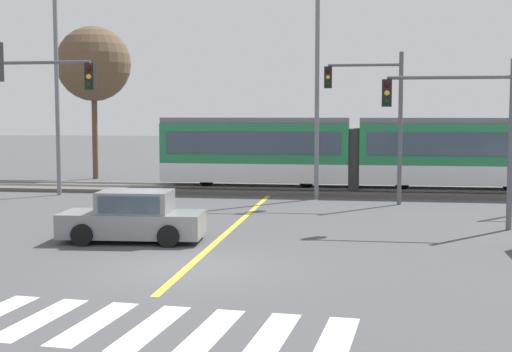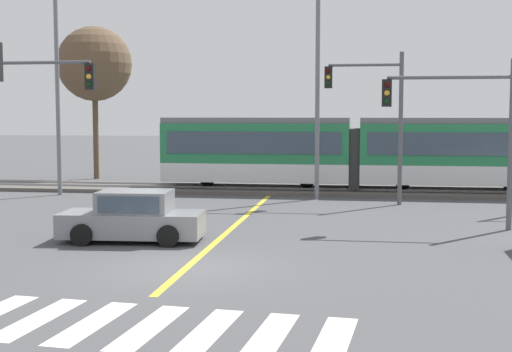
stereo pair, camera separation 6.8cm
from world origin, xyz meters
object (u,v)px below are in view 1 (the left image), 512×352
Objects in this scene: traffic_light_far_right at (375,106)px; bare_tree_far_west at (94,64)px; sedan_crossing at (133,218)px; traffic_light_mid_right at (464,118)px; street_lamp_west at (61,79)px; light_rail_tram at (354,150)px; traffic_light_mid_left at (22,109)px; street_lamp_centre at (322,79)px.

traffic_light_far_right is 18.66m from bare_tree_far_west.
sedan_crossing is 11.11m from traffic_light_mid_right.
street_lamp_west is at bearing -78.90° from bare_tree_far_west.
sedan_crossing is (-6.36, -14.13, -1.35)m from light_rail_tram.
street_lamp_west reaches higher than traffic_light_mid_right.
sedan_crossing is 0.68× the size of traffic_light_far_right.
street_lamp_west is (-7.03, 11.17, 4.68)m from sedan_crossing.
bare_tree_far_west is at bearing 160.78° from light_rail_tram.
sedan_crossing is at bearing -126.25° from traffic_light_far_right.
traffic_light_far_right reaches higher than traffic_light_mid_right.
sedan_crossing is 6.88m from traffic_light_mid_left.
traffic_light_mid_left is (-11.43, -10.83, 1.93)m from light_rail_tram.
sedan_crossing is at bearing -65.96° from bare_tree_far_west.
street_lamp_centre is (11.99, 0.16, -0.08)m from street_lamp_west.
traffic_light_mid_right is 15.09m from traffic_light_mid_left.
traffic_light_far_right reaches higher than traffic_light_mid_left.
traffic_light_far_right is 6.67m from traffic_light_mid_right.
traffic_light_mid_right is 0.59× the size of street_lamp_centre.
traffic_light_far_right is 1.14× the size of traffic_light_mid_right.
traffic_light_mid_left is at bearing -177.95° from traffic_light_mid_right.
bare_tree_far_west reaches higher than traffic_light_far_right.
street_lamp_centre reaches higher than traffic_light_mid_right.
street_lamp_centre reaches higher than light_rail_tram.
light_rail_tram is at bearing -19.22° from bare_tree_far_west.
traffic_light_mid_right reaches higher than sedan_crossing.
traffic_light_far_right is 1.08× the size of traffic_light_mid_left.
light_rail_tram is 15.55m from sedan_crossing.
traffic_light_mid_right is 18.63m from street_lamp_west.
light_rail_tram reaches higher than sedan_crossing.
bare_tree_far_west is (-3.57, 16.06, 2.65)m from traffic_light_mid_left.
traffic_light_mid_left is at bearing -76.04° from street_lamp_west.
traffic_light_mid_left is (-5.07, 3.29, 3.28)m from sedan_crossing.
light_rail_tram is 1.95× the size of street_lamp_west.
bare_tree_far_west is at bearing 140.21° from traffic_light_mid_right.
light_rail_tram is 2.10× the size of bare_tree_far_west.
street_lamp_centre is 15.84m from bare_tree_far_west.
street_lamp_west is 1.01× the size of street_lamp_centre.
light_rail_tram is 15.87m from traffic_light_mid_left.
street_lamp_west is at bearing -179.24° from street_lamp_centre.
bare_tree_far_west is at bearing 102.52° from traffic_light_mid_left.
street_lamp_centre is 1.06× the size of bare_tree_far_west.
traffic_light_mid_left reaches higher than traffic_light_mid_right.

